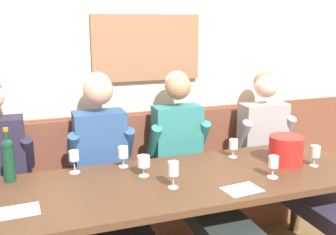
# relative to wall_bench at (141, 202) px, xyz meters

# --- Properties ---
(room_wall_back) EXTENTS (6.80, 0.12, 2.80)m
(room_wall_back) POSITION_rel_wall_bench_xyz_m (0.00, 0.26, 1.12)
(room_wall_back) COLOR beige
(room_wall_back) RESTS_ON ground
(wood_wainscot_panel) EXTENTS (6.80, 0.03, 0.96)m
(wood_wainscot_panel) POSITION_rel_wall_bench_xyz_m (0.00, 0.21, 0.20)
(wood_wainscot_panel) COLOR brown
(wood_wainscot_panel) RESTS_ON ground
(wall_bench) EXTENTS (2.84, 0.42, 0.94)m
(wall_bench) POSITION_rel_wall_bench_xyz_m (0.00, 0.00, 0.00)
(wall_bench) COLOR brown
(wall_bench) RESTS_ON ground
(dining_table) EXTENTS (2.54, 0.80, 0.73)m
(dining_table) POSITION_rel_wall_bench_xyz_m (0.00, -0.67, 0.38)
(dining_table) COLOR #4C301F
(dining_table) RESTS_ON ground
(person_left_seat) EXTENTS (0.47, 1.24, 1.31)m
(person_left_seat) POSITION_rel_wall_bench_xyz_m (-0.30, -0.34, 0.37)
(person_left_seat) COLOR #2E2640
(person_left_seat) RESTS_ON ground
(person_center_right_seat) EXTENTS (0.47, 1.24, 1.30)m
(person_center_right_seat) POSITION_rel_wall_bench_xyz_m (0.30, -0.36, 0.34)
(person_center_right_seat) COLOR #2B2E39
(person_center_right_seat) RESTS_ON ground
(person_right_seat) EXTENTS (0.50, 1.24, 1.26)m
(person_right_seat) POSITION_rel_wall_bench_xyz_m (1.06, -0.38, 0.32)
(person_right_seat) COLOR #352537
(person_right_seat) RESTS_ON ground
(ice_bucket) EXTENTS (0.23, 0.23, 0.19)m
(ice_bucket) POSITION_rel_wall_bench_xyz_m (0.83, -0.66, 0.54)
(ice_bucket) COLOR red
(ice_bucket) RESTS_ON dining_table
(wine_bottle_green_tall) EXTENTS (0.07, 0.07, 0.33)m
(wine_bottle_green_tall) POSITION_rel_wall_bench_xyz_m (-0.90, -0.37, 0.59)
(wine_bottle_green_tall) COLOR #133A25
(wine_bottle_green_tall) RESTS_ON dining_table
(wine_glass_right_end) EXTENTS (0.06, 0.06, 0.16)m
(wine_glass_right_end) POSITION_rel_wall_bench_xyz_m (-0.02, -0.79, 0.56)
(wine_glass_right_end) COLOR silver
(wine_glass_right_end) RESTS_ON dining_table
(wine_glass_mid_right) EXTENTS (0.08, 0.08, 0.13)m
(wine_glass_mid_right) POSITION_rel_wall_bench_xyz_m (-0.13, -0.56, 0.54)
(wine_glass_mid_right) COLOR silver
(wine_glass_mid_right) RESTS_ON dining_table
(wine_glass_near_bucket) EXTENTS (0.07, 0.07, 0.14)m
(wine_glass_near_bucket) POSITION_rel_wall_bench_xyz_m (-0.21, -0.36, 0.55)
(wine_glass_near_bucket) COLOR silver
(wine_glass_near_bucket) RESTS_ON dining_table
(wine_glass_left_end) EXTENTS (0.07, 0.07, 0.14)m
(wine_glass_left_end) POSITION_rel_wall_bench_xyz_m (0.61, -0.84, 0.54)
(wine_glass_left_end) COLOR silver
(wine_glass_left_end) RESTS_ON dining_table
(wine_glass_by_bottle) EXTENTS (0.06, 0.06, 0.14)m
(wine_glass_by_bottle) POSITION_rel_wall_bench_xyz_m (0.98, -0.76, 0.55)
(wine_glass_by_bottle) COLOR silver
(wine_glass_by_bottle) RESTS_ON dining_table
(wine_glass_mid_left) EXTENTS (0.07, 0.07, 0.14)m
(wine_glass_mid_left) POSITION_rel_wall_bench_xyz_m (-0.52, -0.36, 0.55)
(wine_glass_mid_left) COLOR silver
(wine_glass_mid_left) RESTS_ON dining_table
(wine_glass_center_front) EXTENTS (0.06, 0.06, 0.13)m
(wine_glass_center_front) POSITION_rel_wall_bench_xyz_m (0.56, -0.43, 0.54)
(wine_glass_center_front) COLOR silver
(wine_glass_center_front) RESTS_ON dining_table
(tasting_sheet_left_guest) EXTENTS (0.22, 0.16, 0.00)m
(tasting_sheet_left_guest) POSITION_rel_wall_bench_xyz_m (-0.86, -0.80, 0.45)
(tasting_sheet_left_guest) COLOR white
(tasting_sheet_left_guest) RESTS_ON dining_table
(tasting_sheet_right_guest) EXTENTS (0.22, 0.17, 0.00)m
(tasting_sheet_right_guest) POSITION_rel_wall_bench_xyz_m (0.34, -0.94, 0.45)
(tasting_sheet_right_guest) COLOR white
(tasting_sheet_right_guest) RESTS_ON dining_table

